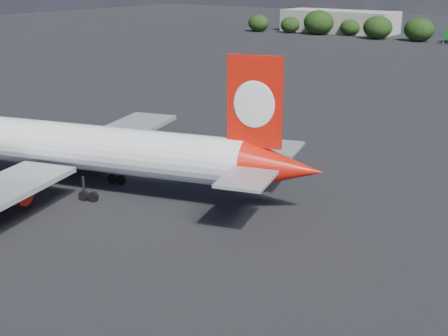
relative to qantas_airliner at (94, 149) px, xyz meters
The scene contains 3 objects.
ground 43.08m from the qantas_airliner, 83.26° to the left, with size 500.00×500.00×0.00m, color black.
qantas_airliner is the anchor object (origin of this frame).
terminal_building 184.55m from the qantas_airliner, 108.96° to the left, with size 42.00×16.00×8.00m.
Camera 1 is at (43.22, -24.37, 22.49)m, focal length 50.00 mm.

